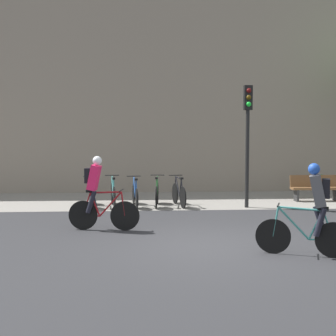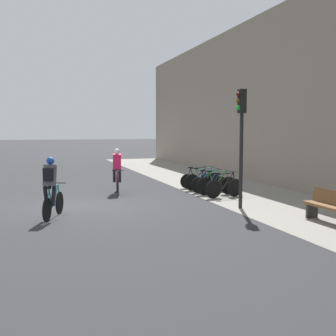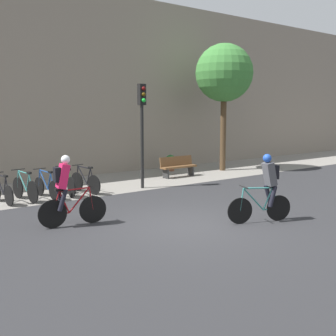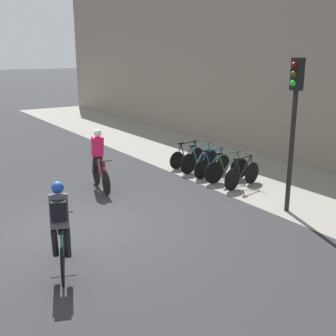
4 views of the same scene
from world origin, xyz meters
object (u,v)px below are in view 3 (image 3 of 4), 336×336
at_px(cyclist_pink, 66,189).
at_px(potted_plant, 171,162).
at_px(parked_bike_3, 66,184).
at_px(parked_bike_4, 85,182).
at_px(cyclist_grey, 267,186).
at_px(parked_bike_1, 25,188).
at_px(parked_bike_0, 2,191).
at_px(bench, 178,166).
at_px(parked_bike_2, 46,186).
at_px(traffic_light_pole, 142,117).

height_order(cyclist_pink, potted_plant, cyclist_pink).
distance_m(parked_bike_3, parked_bike_4, 0.71).
bearing_deg(parked_bike_4, parked_bike_3, 179.98).
bearing_deg(parked_bike_3, cyclist_grey, -66.80).
relative_size(cyclist_grey, parked_bike_1, 1.03).
bearing_deg(parked_bike_0, potted_plant, 16.27).
xyz_separation_m(parked_bike_4, bench, (4.84, 0.86, 0.07)).
distance_m(parked_bike_2, traffic_light_pole, 4.21).
height_order(parked_bike_3, potted_plant, parked_bike_3).
distance_m(parked_bike_0, bench, 7.71).
relative_size(parked_bike_0, bench, 0.91).
xyz_separation_m(parked_bike_0, parked_bike_4, (2.82, 0.00, 0.02)).
height_order(cyclist_pink, parked_bike_0, cyclist_pink).
distance_m(cyclist_pink, parked_bike_2, 3.78).
relative_size(parked_bike_3, bench, 0.97).
bearing_deg(cyclist_pink, parked_bike_1, 87.20).
relative_size(parked_bike_3, parked_bike_4, 1.02).
bearing_deg(traffic_light_pole, cyclist_pink, -144.09).
height_order(cyclist_pink, parked_bike_2, cyclist_pink).
relative_size(cyclist_grey, parked_bike_0, 1.12).
distance_m(parked_bike_0, potted_plant, 8.84).
distance_m(parked_bike_3, potted_plant, 6.84).
bearing_deg(cyclist_grey, traffic_light_pole, 89.03).
height_order(parked_bike_1, potted_plant, parked_bike_1).
relative_size(traffic_light_pole, potted_plant, 4.91).
bearing_deg(parked_bike_1, parked_bike_4, 0.01).
relative_size(parked_bike_0, parked_bike_4, 0.96).
bearing_deg(bench, cyclist_pink, -147.77).
xyz_separation_m(cyclist_grey, bench, (2.82, 7.22, -0.47)).
relative_size(cyclist_pink, parked_bike_4, 1.09).
height_order(cyclist_pink, cyclist_grey, cyclist_pink).
relative_size(parked_bike_1, parked_bike_2, 1.05).
relative_size(parked_bike_3, traffic_light_pole, 0.44).
xyz_separation_m(parked_bike_1, parked_bike_4, (2.11, 0.00, -0.01)).
bearing_deg(parked_bike_3, parked_bike_4, -0.02).
distance_m(parked_bike_0, parked_bike_3, 2.11).
height_order(parked_bike_0, parked_bike_2, parked_bike_2).
bearing_deg(cyclist_pink, bench, 32.23).
height_order(parked_bike_2, traffic_light_pole, traffic_light_pole).
height_order(parked_bike_0, parked_bike_3, parked_bike_3).
relative_size(cyclist_grey, traffic_light_pole, 0.46).
height_order(cyclist_grey, parked_bike_0, cyclist_grey).
distance_m(parked_bike_0, parked_bike_4, 2.82).
bearing_deg(traffic_light_pole, parked_bike_2, 172.89).
distance_m(parked_bike_4, bench, 4.92).
bearing_deg(bench, cyclist_grey, -111.35).
relative_size(cyclist_pink, bench, 1.04).
bearing_deg(parked_bike_3, parked_bike_2, -179.89).
bearing_deg(bench, potted_plant, 62.77).
distance_m(parked_bike_0, traffic_light_pole, 5.44).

